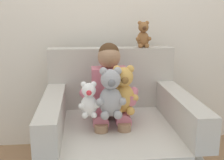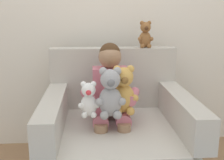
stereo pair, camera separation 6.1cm
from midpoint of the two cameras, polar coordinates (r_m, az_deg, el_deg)
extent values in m
cube|color=silver|center=(2.66, 0.41, 14.67)|extent=(6.00, 0.10, 2.60)
cube|color=#BCB7AD|center=(2.22, 1.91, -15.76)|extent=(1.04, 1.02, 0.33)
cube|color=beige|center=(2.06, 2.16, -11.29)|extent=(0.76, 0.88, 0.12)
cube|color=#BCB7AD|center=(2.43, 0.93, 0.52)|extent=(1.04, 0.14, 0.51)
cube|color=#BCB7AD|center=(1.99, -10.93, -6.95)|extent=(0.14, 0.88, 0.23)
cube|color=#BCB7AD|center=(2.09, 14.73, -6.22)|extent=(0.14, 0.88, 0.23)
cube|color=#C66B7F|center=(2.17, 0.42, -1.93)|extent=(0.26, 0.16, 0.34)
sphere|color=#9E7556|center=(2.11, 0.43, 4.64)|extent=(0.17, 0.17, 0.17)
sphere|color=#472D19|center=(2.12, 0.41, 5.36)|extent=(0.16, 0.16, 0.16)
cylinder|color=#C66B7F|center=(2.09, -1.51, -7.42)|extent=(0.11, 0.26, 0.11)
cylinder|color=#9E7556|center=(2.03, -1.31, -12.68)|extent=(0.09, 0.09, 0.30)
cylinder|color=#C66B7F|center=(2.10, 2.88, -7.30)|extent=(0.11, 0.26, 0.11)
cylinder|color=#9E7556|center=(2.05, 3.28, -12.52)|extent=(0.09, 0.09, 0.30)
cylinder|color=#C66B7F|center=(2.05, -3.79, -3.44)|extent=(0.13, 0.27, 0.07)
cylinder|color=#C66B7F|center=(2.08, 5.09, -3.25)|extent=(0.13, 0.27, 0.07)
ellipsoid|color=white|center=(1.94, -3.73, -5.07)|extent=(0.11, 0.10, 0.15)
sphere|color=white|center=(1.90, -3.78, -1.97)|extent=(0.10, 0.10, 0.10)
sphere|color=#DB333D|center=(1.86, -3.77, -2.53)|extent=(0.04, 0.04, 0.04)
sphere|color=white|center=(1.90, -4.81, -0.84)|extent=(0.04, 0.04, 0.04)
sphere|color=white|center=(1.92, -5.34, -5.16)|extent=(0.04, 0.04, 0.04)
sphere|color=white|center=(1.92, -4.63, -7.03)|extent=(0.04, 0.04, 0.04)
sphere|color=white|center=(1.90, -2.80, -0.80)|extent=(0.04, 0.04, 0.04)
sphere|color=white|center=(1.92, -2.12, -5.10)|extent=(0.04, 0.04, 0.04)
sphere|color=white|center=(1.92, -2.77, -7.00)|extent=(0.04, 0.04, 0.04)
ellipsoid|color=gold|center=(2.00, 3.16, -3.66)|extent=(0.16, 0.13, 0.21)
sphere|color=gold|center=(1.94, 3.26, 0.62)|extent=(0.13, 0.13, 0.13)
sphere|color=brown|center=(1.89, 3.49, -0.09)|extent=(0.05, 0.05, 0.05)
sphere|color=gold|center=(1.93, 1.89, 2.17)|extent=(0.05, 0.05, 0.05)
sphere|color=gold|center=(1.95, 1.12, -3.77)|extent=(0.05, 0.05, 0.05)
sphere|color=gold|center=(1.96, 2.09, -6.33)|extent=(0.06, 0.06, 0.06)
sphere|color=gold|center=(1.95, 4.62, 2.21)|extent=(0.05, 0.05, 0.05)
sphere|color=gold|center=(1.97, 5.47, -3.66)|extent=(0.05, 0.05, 0.05)
sphere|color=gold|center=(1.97, 4.60, -6.25)|extent=(0.06, 0.06, 0.06)
ellipsoid|color=#9E9EA3|center=(1.93, 0.57, -4.29)|extent=(0.16, 0.13, 0.21)
sphere|color=#9E9EA3|center=(1.87, 0.61, 0.14)|extent=(0.13, 0.13, 0.13)
sphere|color=slate|center=(1.82, 0.77, -0.61)|extent=(0.05, 0.05, 0.05)
sphere|color=#9E9EA3|center=(1.86, -0.83, 1.76)|extent=(0.05, 0.05, 0.05)
sphere|color=#9E9EA3|center=(1.88, -1.61, -4.42)|extent=(0.05, 0.05, 0.05)
sphere|color=#9E9EA3|center=(1.89, -0.60, -7.08)|extent=(0.06, 0.06, 0.06)
sphere|color=#9E9EA3|center=(1.87, 2.03, 1.80)|extent=(0.05, 0.05, 0.05)
sphere|color=#9E9EA3|center=(1.89, 2.94, -4.31)|extent=(0.05, 0.05, 0.05)
sphere|color=#9E9EA3|center=(1.90, 2.03, -7.01)|extent=(0.06, 0.06, 0.06)
ellipsoid|color=brown|center=(2.42, 7.34, 8.04)|extent=(0.10, 0.09, 0.13)
sphere|color=brown|center=(2.40, 7.46, 10.42)|extent=(0.09, 0.09, 0.09)
sphere|color=#4C2D19|center=(2.37, 7.64, 10.21)|extent=(0.03, 0.03, 0.03)
sphere|color=brown|center=(2.40, 6.74, 11.26)|extent=(0.03, 0.03, 0.03)
sphere|color=brown|center=(2.38, 6.32, 8.15)|extent=(0.03, 0.03, 0.03)
sphere|color=brown|center=(2.38, 6.82, 6.78)|extent=(0.04, 0.04, 0.04)
sphere|color=brown|center=(2.41, 8.18, 11.23)|extent=(0.03, 0.03, 0.03)
sphere|color=brown|center=(2.40, 8.61, 8.12)|extent=(0.03, 0.03, 0.03)
sphere|color=brown|center=(2.39, 8.15, 6.77)|extent=(0.04, 0.04, 0.04)
camera|label=1|loc=(0.03, -89.09, 0.22)|focal=45.77mm
camera|label=2|loc=(0.03, 90.91, -0.22)|focal=45.77mm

